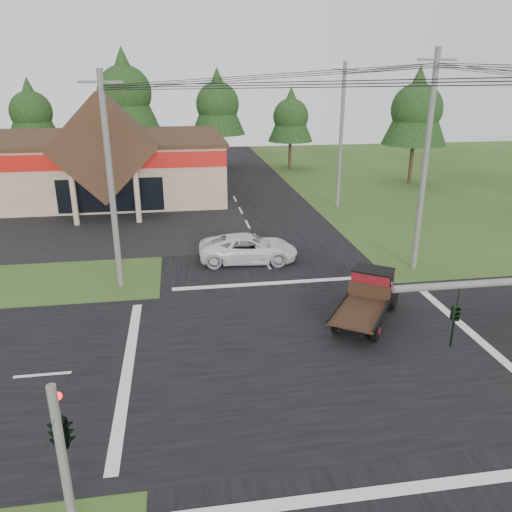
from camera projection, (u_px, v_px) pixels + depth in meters
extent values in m
plane|color=#364D1B|center=(312.00, 353.00, 19.42)|extent=(120.00, 120.00, 0.00)
cube|color=black|center=(312.00, 353.00, 19.41)|extent=(12.00, 120.00, 0.02)
cube|color=black|center=(312.00, 353.00, 19.41)|extent=(120.00, 12.00, 0.02)
cube|color=black|center=(49.00, 229.00, 35.02)|extent=(28.00, 14.00, 0.02)
cube|color=tan|center=(50.00, 168.00, 44.10)|extent=(30.00, 15.00, 5.00)
cube|color=#3C2718|center=(46.00, 138.00, 43.23)|extent=(30.40, 15.40, 0.30)
cube|color=#99100B|center=(23.00, 163.00, 36.54)|extent=(30.00, 0.12, 1.20)
cube|color=#3C2718|center=(104.00, 147.00, 36.12)|extent=(7.78, 4.00, 7.78)
cylinder|color=tan|center=(74.00, 198.00, 35.35)|extent=(0.40, 0.40, 4.00)
cylinder|color=tan|center=(137.00, 196.00, 35.99)|extent=(0.40, 0.40, 4.00)
cube|color=black|center=(111.00, 195.00, 38.33)|extent=(8.00, 0.08, 2.60)
imported|color=black|center=(454.00, 327.00, 10.89)|extent=(0.16, 0.20, 1.00)
cylinder|color=#595651|center=(65.00, 473.00, 10.61)|extent=(0.20, 0.20, 4.40)
imported|color=black|center=(58.00, 409.00, 10.29)|extent=(0.53, 2.48, 1.00)
sphere|color=#FF0C0C|center=(58.00, 396.00, 10.36)|extent=(0.18, 0.18, 0.18)
cylinder|color=#595651|center=(111.00, 185.00, 23.89)|extent=(0.30, 0.30, 10.50)
cube|color=#595651|center=(101.00, 82.00, 22.31)|extent=(2.00, 0.12, 0.12)
cylinder|color=#595651|center=(425.00, 165.00, 26.05)|extent=(0.30, 0.30, 11.50)
cube|color=#595651|center=(437.00, 60.00, 24.30)|extent=(2.00, 0.12, 0.12)
cylinder|color=#595651|center=(341.00, 137.00, 39.11)|extent=(0.30, 0.30, 11.20)
cube|color=#595651|center=(345.00, 69.00, 37.40)|extent=(2.00, 0.12, 0.12)
cylinder|color=#332316|center=(38.00, 157.00, 54.92)|extent=(0.36, 0.36, 3.50)
cone|color=black|center=(31.00, 109.00, 53.20)|extent=(5.60, 5.60, 6.60)
sphere|color=black|center=(31.00, 112.00, 53.30)|extent=(4.40, 4.40, 4.40)
cylinder|color=#332316|center=(129.00, 151.00, 55.27)|extent=(0.36, 0.36, 4.55)
cone|color=black|center=(124.00, 89.00, 53.03)|extent=(7.28, 7.28, 8.58)
sphere|color=black|center=(124.00, 93.00, 53.16)|extent=(5.72, 5.72, 5.72)
cylinder|color=#332316|center=(219.00, 151.00, 57.77)|extent=(0.36, 0.36, 3.85)
cone|color=black|center=(217.00, 101.00, 55.88)|extent=(6.16, 6.16, 7.26)
sphere|color=black|center=(218.00, 104.00, 55.99)|extent=(4.84, 4.84, 4.84)
cylinder|color=#332316|center=(290.00, 155.00, 57.20)|extent=(0.36, 0.36, 3.15)
cone|color=black|center=(291.00, 114.00, 55.65)|extent=(5.04, 5.04, 5.94)
sphere|color=black|center=(291.00, 117.00, 55.74)|extent=(3.96, 3.96, 3.96)
cylinder|color=#332316|center=(411.00, 164.00, 49.24)|extent=(0.36, 0.36, 3.85)
cone|color=black|center=(417.00, 106.00, 47.35)|extent=(6.16, 6.16, 7.26)
sphere|color=black|center=(417.00, 109.00, 47.46)|extent=(4.84, 4.84, 4.84)
imported|color=white|center=(248.00, 248.00, 28.78)|extent=(5.84, 3.05, 1.57)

